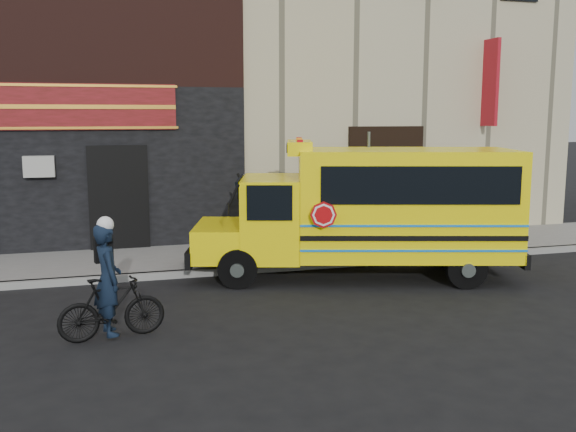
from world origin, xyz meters
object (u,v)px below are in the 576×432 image
(school_bus, at_px, (373,207))
(bicycle, at_px, (112,308))
(sign_pole, at_px, (368,193))
(cyclist, at_px, (108,282))

(school_bus, bearing_deg, bicycle, -155.07)
(school_bus, xyz_separation_m, sign_pole, (0.23, 0.84, 0.20))
(bicycle, bearing_deg, sign_pole, -68.18)
(sign_pole, bearing_deg, school_bus, -105.51)
(bicycle, height_order, cyclist, cyclist)
(school_bus, relative_size, bicycle, 4.41)
(school_bus, distance_m, cyclist, 6.04)
(school_bus, height_order, bicycle, school_bus)
(sign_pole, relative_size, bicycle, 1.89)
(school_bus, distance_m, sign_pole, 0.89)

